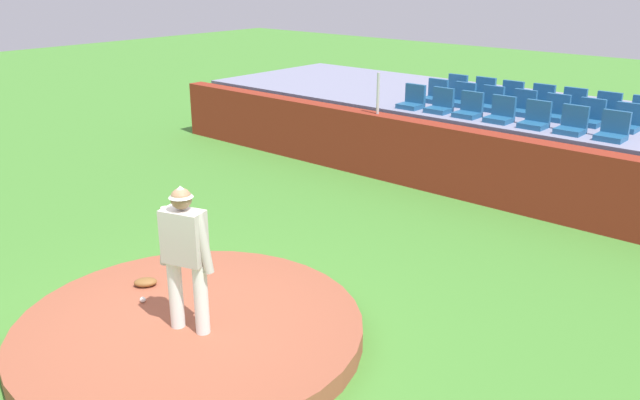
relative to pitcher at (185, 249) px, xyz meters
The scene contains 28 objects.
ground_plane 1.28m from the pitcher, 147.90° to the left, with size 60.00×60.00×0.00m, color #468731.
pitchers_mound 1.16m from the pitcher, 147.90° to the left, with size 4.13×4.13×0.25m, color #994F37.
pitcher is the anchor object (origin of this frame).
baseball 1.38m from the pitcher, behind, with size 0.07×0.07×0.07m, color white.
fielding_glove 1.66m from the pitcher, 167.17° to the left, with size 0.30×0.20×0.11m, color brown.
brick_barrier 6.88m from the pitcher, 91.25° to the left, with size 16.39×0.40×1.34m, color maroon.
fence_post_left 7.28m from the pitcher, 109.32° to the left, with size 0.06×0.06×0.85m, color silver.
bleacher_platform 9.62m from the pitcher, 90.89° to the left, with size 16.33×4.45×1.33m, color gray.
stadium_chair_0 8.19m from the pitcher, 105.80° to the left, with size 0.48×0.44×0.50m.
stadium_chair_1 8.06m from the pitcher, 101.07° to the left, with size 0.48×0.44×0.50m.
stadium_chair_2 7.95m from the pitcher, 96.27° to the left, with size 0.48×0.44×0.50m.
stadium_chair_3 7.90m from the pitcher, 91.25° to the left, with size 0.48×0.44×0.50m.
stadium_chair_4 7.91m from the pitcher, 86.05° to the left, with size 0.48×0.44×0.50m.
stadium_chair_5 7.99m from the pitcher, 81.02° to the left, with size 0.48×0.44×0.50m.
stadium_chair_6 8.13m from the pitcher, 75.93° to the left, with size 0.48×0.44×0.50m.
stadium_chair_7 9.08m from the pitcher, 104.17° to the left, with size 0.48×0.44×0.50m.
stadium_chair_8 8.94m from the pitcher, 99.87° to the left, with size 0.48×0.44×0.50m.
stadium_chair_9 8.84m from the pitcher, 95.60° to the left, with size 0.48×0.44×0.50m.
stadium_chair_10 8.82m from the pitcher, 90.98° to the left, with size 0.48×0.44×0.50m.
stadium_chair_11 8.80m from the pitcher, 86.35° to the left, with size 0.48×0.44×0.50m.
stadium_chair_12 8.86m from the pitcher, 81.89° to the left, with size 0.48×0.44×0.50m.
stadium_chair_13 8.99m from the pitcher, 77.63° to the left, with size 0.48×0.44×0.50m.
stadium_chair_14 9.92m from the pitcher, 102.93° to the left, with size 0.48×0.44×0.50m.
stadium_chair_15 9.85m from the pitcher, 98.93° to the left, with size 0.48×0.44×0.50m.
stadium_chair_16 9.71m from the pitcher, 94.91° to the left, with size 0.48×0.44×0.50m.
stadium_chair_17 9.71m from the pitcher, 90.79° to the left, with size 0.48×0.44×0.50m.
stadium_chair_18 9.72m from the pitcher, 86.78° to the left, with size 0.48×0.44×0.50m.
stadium_chair_19 9.76m from the pitcher, 82.63° to the left, with size 0.48×0.44×0.50m.
Camera 1 is at (5.71, -4.17, 4.23)m, focal length 37.05 mm.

